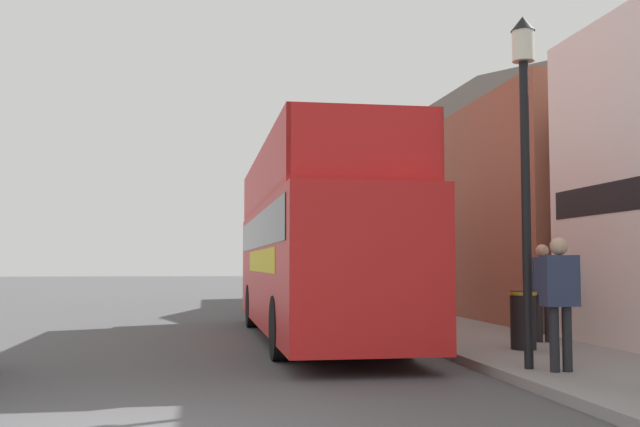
{
  "coord_description": "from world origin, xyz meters",
  "views": [
    {
      "loc": [
        0.82,
        -6.84,
        1.63
      ],
      "look_at": [
        3.51,
        10.41,
        2.8
      ],
      "focal_mm": 42.0,
      "sensor_mm": 36.0,
      "label": 1
    }
  ],
  "objects_px": {
    "pedestrian_second": "(560,290)",
    "lamp_post_second": "(390,191)",
    "lamp_post_third": "(339,211)",
    "pedestrian_third": "(543,283)",
    "tour_bus": "(313,255)",
    "lamp_post_nearest": "(525,126)",
    "parked_car_ahead_of_bus": "(292,291)",
    "litter_bin": "(523,318)"
  },
  "relations": [
    {
      "from": "lamp_post_third",
      "to": "pedestrian_second",
      "type": "bearing_deg",
      "value": -88.79
    },
    {
      "from": "lamp_post_third",
      "to": "tour_bus",
      "type": "bearing_deg",
      "value": -103.68
    },
    {
      "from": "pedestrian_second",
      "to": "lamp_post_second",
      "type": "relative_size",
      "value": 0.39
    },
    {
      "from": "pedestrian_second",
      "to": "lamp_post_nearest",
      "type": "xyz_separation_m",
      "value": [
        -0.31,
        0.37,
        2.37
      ]
    },
    {
      "from": "lamp_post_third",
      "to": "pedestrian_third",
      "type": "bearing_deg",
      "value": -80.94
    },
    {
      "from": "parked_car_ahead_of_bus",
      "to": "lamp_post_third",
      "type": "bearing_deg",
      "value": -5.22
    },
    {
      "from": "lamp_post_second",
      "to": "pedestrian_second",
      "type": "bearing_deg",
      "value": -87.05
    },
    {
      "from": "tour_bus",
      "to": "lamp_post_second",
      "type": "xyz_separation_m",
      "value": [
        2.14,
        1.61,
        1.58
      ]
    },
    {
      "from": "pedestrian_third",
      "to": "lamp_post_third",
      "type": "xyz_separation_m",
      "value": [
        -1.86,
        11.65,
        2.16
      ]
    },
    {
      "from": "tour_bus",
      "to": "lamp_post_nearest",
      "type": "height_order",
      "value": "lamp_post_nearest"
    },
    {
      "from": "tour_bus",
      "to": "parked_car_ahead_of_bus",
      "type": "relative_size",
      "value": 2.46
    },
    {
      "from": "tour_bus",
      "to": "lamp_post_third",
      "type": "distance_m",
      "value": 9.53
    },
    {
      "from": "lamp_post_third",
      "to": "litter_bin",
      "type": "xyz_separation_m",
      "value": [
        0.96,
        -12.73,
        -2.75
      ]
    },
    {
      "from": "pedestrian_second",
      "to": "lamp_post_third",
      "type": "bearing_deg",
      "value": 91.21
    },
    {
      "from": "pedestrian_second",
      "to": "lamp_post_nearest",
      "type": "relative_size",
      "value": 0.36
    },
    {
      "from": "pedestrian_third",
      "to": "litter_bin",
      "type": "bearing_deg",
      "value": -129.59
    },
    {
      "from": "lamp_post_nearest",
      "to": "lamp_post_third",
      "type": "relative_size",
      "value": 1.07
    },
    {
      "from": "pedestrian_second",
      "to": "lamp_post_second",
      "type": "bearing_deg",
      "value": 92.95
    },
    {
      "from": "tour_bus",
      "to": "pedestrian_second",
      "type": "relative_size",
      "value": 6.06
    },
    {
      "from": "pedestrian_second",
      "to": "litter_bin",
      "type": "distance_m",
      "value": 2.8
    },
    {
      "from": "pedestrian_second",
      "to": "tour_bus",
      "type": "bearing_deg",
      "value": 112.12
    },
    {
      "from": "pedestrian_third",
      "to": "tour_bus",
      "type": "bearing_deg",
      "value": 148.3
    },
    {
      "from": "pedestrian_third",
      "to": "litter_bin",
      "type": "height_order",
      "value": "pedestrian_third"
    },
    {
      "from": "pedestrian_third",
      "to": "lamp_post_second",
      "type": "bearing_deg",
      "value": 115.13
    },
    {
      "from": "pedestrian_third",
      "to": "lamp_post_third",
      "type": "bearing_deg",
      "value": 99.06
    },
    {
      "from": "parked_car_ahead_of_bus",
      "to": "lamp_post_second",
      "type": "distance_m",
      "value": 8.3
    },
    {
      "from": "tour_bus",
      "to": "parked_car_ahead_of_bus",
      "type": "xyz_separation_m",
      "value": [
        0.64,
        9.32,
        -1.12
      ]
    },
    {
      "from": "tour_bus",
      "to": "lamp_post_nearest",
      "type": "xyz_separation_m",
      "value": [
        2.24,
        -5.9,
        1.8
      ]
    },
    {
      "from": "parked_car_ahead_of_bus",
      "to": "litter_bin",
      "type": "distance_m",
      "value": 13.17
    },
    {
      "from": "lamp_post_second",
      "to": "lamp_post_nearest",
      "type": "bearing_deg",
      "value": -89.24
    },
    {
      "from": "lamp_post_second",
      "to": "litter_bin",
      "type": "relative_size",
      "value": 4.69
    },
    {
      "from": "lamp_post_nearest",
      "to": "litter_bin",
      "type": "height_order",
      "value": "lamp_post_nearest"
    },
    {
      "from": "lamp_post_nearest",
      "to": "lamp_post_second",
      "type": "xyz_separation_m",
      "value": [
        -0.1,
        7.52,
        -0.22
      ]
    },
    {
      "from": "parked_car_ahead_of_bus",
      "to": "pedestrian_second",
      "type": "bearing_deg",
      "value": -81.51
    },
    {
      "from": "pedestrian_second",
      "to": "litter_bin",
      "type": "xyz_separation_m",
      "value": [
        0.64,
        2.67,
        -0.58
      ]
    },
    {
      "from": "litter_bin",
      "to": "pedestrian_third",
      "type": "bearing_deg",
      "value": 50.41
    },
    {
      "from": "lamp_post_second",
      "to": "pedestrian_third",
      "type": "bearing_deg",
      "value": -64.87
    },
    {
      "from": "parked_car_ahead_of_bus",
      "to": "litter_bin",
      "type": "height_order",
      "value": "parked_car_ahead_of_bus"
    },
    {
      "from": "parked_car_ahead_of_bus",
      "to": "pedestrian_third",
      "type": "relative_size",
      "value": 2.45
    },
    {
      "from": "pedestrian_second",
      "to": "pedestrian_third",
      "type": "relative_size",
      "value": 1.0
    },
    {
      "from": "lamp_post_nearest",
      "to": "lamp_post_second",
      "type": "relative_size",
      "value": 1.08
    },
    {
      "from": "lamp_post_second",
      "to": "lamp_post_third",
      "type": "xyz_separation_m",
      "value": [
        0.08,
        7.52,
        0.02
      ]
    }
  ]
}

